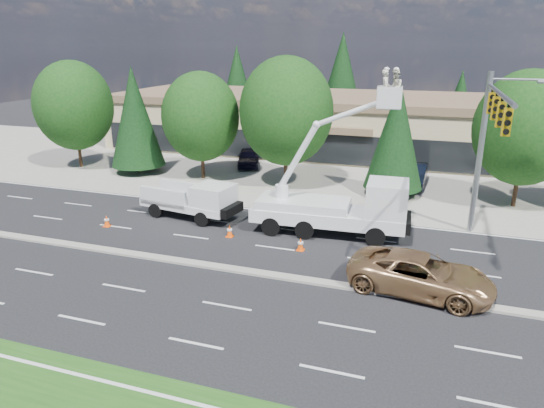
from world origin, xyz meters
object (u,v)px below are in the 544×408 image
(bucket_truck, at_px, (344,201))
(minivan, at_px, (421,274))
(signal_mast, at_px, (488,134))
(utility_pickup, at_px, (194,203))

(bucket_truck, bearing_deg, minivan, -55.08)
(signal_mast, bearing_deg, bucket_truck, -173.50)
(signal_mast, distance_m, utility_pickup, 17.06)
(utility_pickup, distance_m, minivan, 14.81)
(bucket_truck, distance_m, minivan, 7.29)
(utility_pickup, height_order, minivan, utility_pickup)
(minivan, bearing_deg, bucket_truck, 46.69)
(utility_pickup, distance_m, bucket_truck, 9.35)
(utility_pickup, xyz_separation_m, bucket_truck, (9.29, 0.12, 1.08))
(signal_mast, relative_size, minivan, 1.65)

